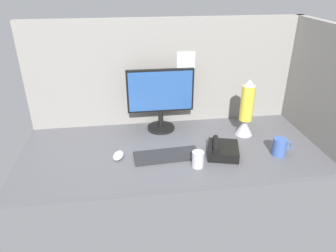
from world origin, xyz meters
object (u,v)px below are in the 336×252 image
at_px(mug_ceramic_blue, 280,147).
at_px(desk_phone, 222,150).
at_px(monitor, 161,97).
at_px(lava_lamp, 246,112).
at_px(mug_steel, 198,159).
at_px(keyboard, 167,156).
at_px(mouse, 118,155).

relative_size(mug_ceramic_blue, desk_phone, 0.50).
height_order(monitor, lava_lamp, monitor).
bearing_deg(monitor, mug_steel, -73.28).
bearing_deg(desk_phone, keyboard, 176.86).
distance_m(mouse, desk_phone, 0.59).
relative_size(mug_steel, lava_lamp, 0.24).
bearing_deg(monitor, keyboard, -91.56).
bearing_deg(mug_ceramic_blue, mug_steel, -173.71).
bearing_deg(lava_lamp, mouse, -167.36).
relative_size(keyboard, desk_phone, 1.62).
distance_m(mouse, mug_steel, 0.45).
bearing_deg(mouse, desk_phone, 12.86).
bearing_deg(monitor, mouse, -130.14).
relative_size(keyboard, lava_lamp, 1.00).
height_order(mug_ceramic_blue, lava_lamp, lava_lamp).
relative_size(keyboard, mug_ceramic_blue, 3.26).
relative_size(mouse, mug_steel, 1.07).
xyz_separation_m(keyboard, mug_ceramic_blue, (0.64, -0.06, 0.04)).
xyz_separation_m(mouse, mug_steel, (0.42, -0.14, 0.03)).
xyz_separation_m(monitor, mouse, (-0.28, -0.33, -0.21)).
distance_m(mug_steel, lava_lamp, 0.51).
bearing_deg(desk_phone, monitor, 129.25).
bearing_deg(lava_lamp, mug_ceramic_blue, -67.76).
relative_size(monitor, keyboard, 1.16).
bearing_deg(desk_phone, mug_steel, -149.54).
relative_size(keyboard, mug_steel, 4.11).
relative_size(keyboard, mouse, 3.85).
bearing_deg(mug_steel, keyboard, 142.97).
bearing_deg(mouse, monitor, 67.18).
bearing_deg(mug_steel, mouse, 161.24).
bearing_deg(monitor, desk_phone, -50.75).
xyz_separation_m(mug_steel, desk_phone, (0.17, 0.10, -0.01)).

